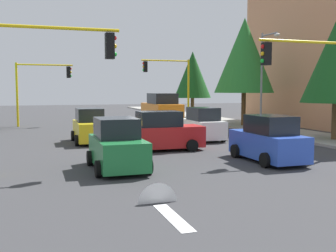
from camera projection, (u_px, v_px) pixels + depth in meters
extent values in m
plane|color=#353538|center=(152.00, 145.00, 22.24)|extent=(120.00, 120.00, 0.00)
cube|color=gray|center=(269.00, 129.00, 30.22)|extent=(80.00, 4.00, 0.15)
cube|color=silver|center=(173.00, 217.00, 9.66)|extent=(2.20, 0.36, 0.01)
cone|color=silver|center=(157.00, 203.00, 10.89)|extent=(0.01, 1.10, 1.10)
cylinder|color=yellow|center=(17.00, 95.00, 32.92)|extent=(0.18, 0.18, 5.23)
cylinder|color=yellow|center=(45.00, 65.00, 33.39)|extent=(0.12, 4.50, 0.12)
cube|color=black|center=(69.00, 72.00, 34.03)|extent=(0.36, 0.32, 0.96)
sphere|color=red|center=(71.00, 69.00, 34.06)|extent=(0.18, 0.18, 0.18)
sphere|color=yellow|center=(71.00, 72.00, 34.09)|extent=(0.18, 0.18, 0.18)
sphere|color=green|center=(71.00, 76.00, 34.11)|extent=(0.18, 0.18, 0.18)
cylinder|color=yellow|center=(304.00, 42.00, 17.72)|extent=(0.12, 4.50, 0.12)
cube|color=black|center=(266.00, 54.00, 17.18)|extent=(0.36, 0.32, 0.96)
sphere|color=red|center=(263.00, 47.00, 17.10)|extent=(0.18, 0.18, 0.18)
sphere|color=yellow|center=(263.00, 54.00, 17.13)|extent=(0.18, 0.18, 0.18)
sphere|color=green|center=(262.00, 61.00, 17.16)|extent=(0.18, 0.18, 0.18)
cylinder|color=yellow|center=(188.00, 91.00, 37.55)|extent=(0.18, 0.18, 5.82)
cylinder|color=yellow|center=(165.00, 61.00, 36.60)|extent=(0.12, 4.50, 0.12)
cube|color=black|center=(145.00, 67.00, 36.06)|extent=(0.36, 0.32, 0.96)
sphere|color=red|center=(143.00, 63.00, 35.98)|extent=(0.18, 0.18, 0.18)
sphere|color=yellow|center=(143.00, 67.00, 36.01)|extent=(0.18, 0.18, 0.18)
sphere|color=green|center=(143.00, 70.00, 36.03)|extent=(0.18, 0.18, 0.18)
cylinder|color=yellow|center=(57.00, 28.00, 14.45)|extent=(0.12, 4.50, 0.12)
cube|color=black|center=(110.00, 46.00, 15.09)|extent=(0.36, 0.32, 0.96)
sphere|color=red|center=(114.00, 38.00, 15.12)|extent=(0.18, 0.18, 0.18)
sphere|color=yellow|center=(114.00, 46.00, 15.14)|extent=(0.18, 0.18, 0.18)
sphere|color=green|center=(115.00, 54.00, 15.17)|extent=(0.18, 0.18, 0.18)
cylinder|color=slate|center=(261.00, 83.00, 28.56)|extent=(0.14, 0.14, 7.00)
cylinder|color=slate|center=(269.00, 34.00, 27.40)|extent=(1.80, 0.10, 0.10)
ellipsoid|color=silver|center=(277.00, 35.00, 26.57)|extent=(0.56, 0.28, 0.20)
cylinder|color=brown|center=(243.00, 109.00, 32.77)|extent=(0.36, 0.36, 2.99)
cone|color=#28752D|center=(244.00, 55.00, 32.38)|extent=(4.78, 4.78, 5.98)
cylinder|color=brown|center=(335.00, 121.00, 23.49)|extent=(0.36, 0.36, 2.50)
cylinder|color=brown|center=(192.00, 107.00, 42.11)|extent=(0.36, 0.36, 2.39)
cone|color=#19511E|center=(193.00, 75.00, 41.80)|extent=(3.82, 3.82, 4.78)
cube|color=orange|center=(161.00, 116.00, 29.94)|extent=(4.80, 1.90, 1.85)
cube|color=black|center=(162.00, 98.00, 29.60)|extent=(2.50, 1.67, 0.76)
cylinder|color=black|center=(143.00, 125.00, 31.11)|extent=(0.60, 0.20, 0.60)
cylinder|color=black|center=(168.00, 125.00, 31.74)|extent=(0.60, 0.20, 0.60)
cylinder|color=black|center=(154.00, 129.00, 28.29)|extent=(0.60, 0.20, 0.60)
cylinder|color=black|center=(181.00, 128.00, 28.92)|extent=(0.60, 0.20, 0.60)
cube|color=red|center=(163.00, 137.00, 20.27)|extent=(1.62, 4.03, 1.05)
cube|color=black|center=(159.00, 119.00, 20.13)|extent=(1.43, 2.09, 0.76)
cylinder|color=black|center=(180.00, 141.00, 21.52)|extent=(0.20, 0.60, 0.60)
cylinder|color=black|center=(192.00, 146.00, 19.87)|extent=(0.20, 0.60, 0.60)
cylinder|color=black|center=(135.00, 143.00, 20.74)|extent=(0.20, 0.60, 0.60)
cylinder|color=black|center=(143.00, 148.00, 19.10)|extent=(0.20, 0.60, 0.60)
cube|color=blue|center=(267.00, 145.00, 17.18)|extent=(4.01, 1.62, 1.05)
cube|color=black|center=(270.00, 124.00, 16.90)|extent=(2.09, 1.43, 0.76)
cylinder|color=black|center=(235.00, 151.00, 18.12)|extent=(0.60, 0.20, 0.60)
cylinder|color=black|center=(269.00, 149.00, 18.66)|extent=(0.60, 0.20, 0.60)
cylinder|color=black|center=(265.00, 160.00, 15.76)|extent=(0.60, 0.20, 0.60)
cylinder|color=black|center=(303.00, 158.00, 16.30)|extent=(0.60, 0.20, 0.60)
cube|color=yellow|center=(90.00, 131.00, 23.20)|extent=(3.83, 1.63, 1.05)
cube|color=black|center=(89.00, 115.00, 23.30)|extent=(1.99, 1.43, 0.76)
cylinder|color=black|center=(109.00, 139.00, 22.39)|extent=(0.60, 0.20, 0.60)
cylinder|color=black|center=(77.00, 140.00, 21.84)|extent=(0.60, 0.20, 0.60)
cylinder|color=black|center=(102.00, 135.00, 24.63)|extent=(0.60, 0.20, 0.60)
cylinder|color=black|center=(73.00, 136.00, 24.09)|extent=(0.60, 0.20, 0.60)
cube|color=#1E7238|center=(117.00, 152.00, 15.38)|extent=(3.77, 1.70, 1.05)
cube|color=black|center=(116.00, 128.00, 15.48)|extent=(1.96, 1.50, 0.76)
cylinder|color=black|center=(149.00, 166.00, 14.60)|extent=(0.60, 0.20, 0.60)
cylinder|color=black|center=(98.00, 169.00, 14.03)|extent=(0.60, 0.20, 0.60)
cylinder|color=black|center=(134.00, 156.00, 16.81)|extent=(0.60, 0.20, 0.60)
cylinder|color=black|center=(90.00, 158.00, 16.24)|extent=(0.60, 0.20, 0.60)
cube|color=white|center=(202.00, 128.00, 24.52)|extent=(3.80, 1.64, 1.05)
cube|color=black|center=(203.00, 114.00, 24.25)|extent=(1.98, 1.44, 0.76)
cylinder|color=black|center=(182.00, 133.00, 25.39)|extent=(0.60, 0.20, 0.60)
cylinder|color=black|center=(207.00, 132.00, 25.94)|extent=(0.60, 0.20, 0.60)
cylinder|color=black|center=(196.00, 138.00, 23.16)|extent=(0.60, 0.20, 0.60)
cylinder|color=black|center=(223.00, 136.00, 23.71)|extent=(0.60, 0.20, 0.60)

